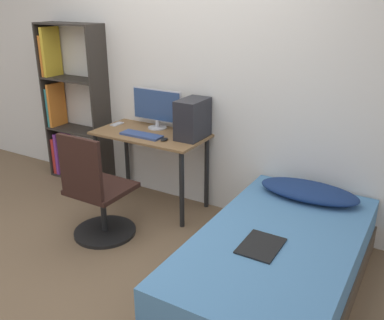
# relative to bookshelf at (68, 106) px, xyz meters

# --- Properties ---
(ground_plane) EXTENTS (14.00, 14.00, 0.00)m
(ground_plane) POSITION_rel_bookshelf_xyz_m (1.48, -1.28, -0.82)
(ground_plane) COLOR brown
(wall_back) EXTENTS (8.00, 0.05, 2.50)m
(wall_back) POSITION_rel_bookshelf_xyz_m (1.48, 0.16, 0.43)
(wall_back) COLOR silver
(wall_back) RESTS_ON ground_plane
(desk) EXTENTS (1.07, 0.55, 0.74)m
(desk) POSITION_rel_bookshelf_xyz_m (1.20, -0.14, -0.21)
(desk) COLOR brown
(desk) RESTS_ON ground_plane
(bookshelf) EXTENTS (0.73, 0.28, 1.69)m
(bookshelf) POSITION_rel_bookshelf_xyz_m (0.00, 0.00, 0.00)
(bookshelf) COLOR #2D2823
(bookshelf) RESTS_ON ground_plane
(office_chair) EXTENTS (0.54, 0.54, 0.94)m
(office_chair) POSITION_rel_bookshelf_xyz_m (1.17, -0.87, -0.47)
(office_chair) COLOR black
(office_chair) RESTS_ON ground_plane
(bed) EXTENTS (1.03, 1.88, 0.44)m
(bed) POSITION_rel_bookshelf_xyz_m (2.72, -0.80, -0.60)
(bed) COLOR #4C3D2D
(bed) RESTS_ON ground_plane
(pillow) EXTENTS (0.78, 0.36, 0.11)m
(pillow) POSITION_rel_bookshelf_xyz_m (2.72, -0.12, -0.32)
(pillow) COLOR navy
(pillow) RESTS_ON bed
(magazine) EXTENTS (0.24, 0.32, 0.01)m
(magazine) POSITION_rel_bookshelf_xyz_m (2.66, -0.98, -0.37)
(magazine) COLOR black
(magazine) RESTS_ON bed
(monitor) EXTENTS (0.54, 0.18, 0.38)m
(monitor) POSITION_rel_bookshelf_xyz_m (1.16, 0.04, 0.12)
(monitor) COLOR #B7B7BC
(monitor) RESTS_ON desk
(keyboard) EXTENTS (0.41, 0.14, 0.02)m
(keyboard) POSITION_rel_bookshelf_xyz_m (1.18, -0.25, -0.07)
(keyboard) COLOR #33477A
(keyboard) RESTS_ON desk
(pc_tower) EXTENTS (0.21, 0.34, 0.35)m
(pc_tower) POSITION_rel_bookshelf_xyz_m (1.61, -0.05, 0.09)
(pc_tower) COLOR #232328
(pc_tower) RESTS_ON desk
(mouse) EXTENTS (0.06, 0.09, 0.02)m
(mouse) POSITION_rel_bookshelf_xyz_m (1.43, -0.25, -0.07)
(mouse) COLOR black
(mouse) RESTS_ON desk
(phone) EXTENTS (0.07, 0.14, 0.01)m
(phone) POSITION_rel_bookshelf_xyz_m (0.75, -0.07, -0.08)
(phone) COLOR #B7B7BC
(phone) RESTS_ON desk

